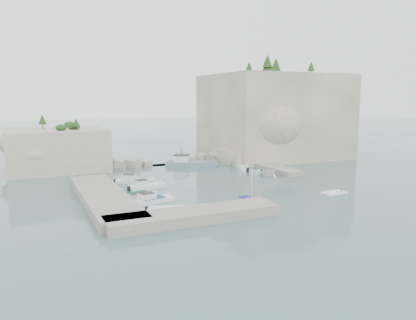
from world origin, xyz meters
name	(u,v)px	position (x,y,z in m)	size (l,w,h in m)	color
ground	(226,187)	(0.00, 0.00, 0.00)	(400.00, 400.00, 0.00)	#476A67
cliff_east	(273,116)	(23.00, 23.00, 8.50)	(26.00, 22.00, 17.00)	beige
cliff_terrace	(243,156)	(13.00, 18.00, 1.25)	(8.00, 10.00, 2.50)	beige
outcrop_west	(57,149)	(-20.00, 25.00, 3.50)	(16.00, 14.00, 7.00)	beige
quay_west	(103,197)	(-17.00, -1.00, 0.55)	(5.00, 24.00, 1.10)	#9E9689
quay_south	(195,215)	(-10.00, -12.50, 0.55)	(18.00, 4.00, 1.10)	#9E9689
ledge_east	(268,167)	(13.50, 10.00, 0.40)	(3.00, 16.00, 0.80)	#9E9689
breakwater	(167,161)	(-1.00, 22.00, 0.70)	(28.00, 3.00, 1.40)	beige
motorboat_a	(135,183)	(-10.77, 8.23, 0.00)	(6.07, 1.81, 1.40)	silver
motorboat_b	(147,188)	(-10.24, 3.92, 0.00)	(5.61, 1.84, 1.40)	silver
motorboat_c	(139,197)	(-12.56, -0.59, 0.00)	(5.10, 1.86, 0.70)	silver
motorboat_d	(153,203)	(-11.76, -3.88, 0.00)	(5.72, 1.70, 1.40)	white
motorboat_e	(166,212)	(-11.65, -8.38, 0.00)	(4.33, 1.77, 0.70)	silver
rowboat	(251,203)	(-1.31, -9.10, 0.00)	(3.04, 4.26, 0.88)	white
inflatable_dinghy	(334,195)	(10.58, -9.71, 0.00)	(3.40, 1.65, 0.44)	silver
tender_east_a	(268,176)	(9.74, 4.24, 0.00)	(3.21, 3.72, 1.96)	white
tender_east_b	(253,172)	(9.63, 8.65, 0.00)	(3.93, 1.34, 0.70)	white
tender_east_c	(244,169)	(9.37, 11.30, 0.00)	(5.02, 1.62, 0.70)	white
tender_east_d	(241,166)	(10.77, 15.11, 0.00)	(1.86, 4.93, 1.91)	white
work_boat	(192,166)	(2.43, 18.51, 0.00)	(10.04, 2.97, 2.20)	slate
rowboat_mast	(252,182)	(-1.31, -9.10, 2.54)	(0.10, 0.10, 4.20)	white
vegetation	(249,70)	(17.83, 24.40, 17.93)	(53.48, 13.88, 13.40)	#1E4219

